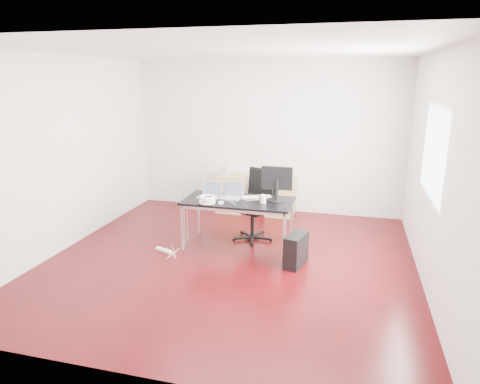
% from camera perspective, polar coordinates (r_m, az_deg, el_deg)
% --- Properties ---
extents(room_shell, '(5.00, 5.00, 5.00)m').
position_cam_1_polar(room_shell, '(5.62, -1.06, 4.01)').
color(room_shell, '#360608').
rests_on(room_shell, ground).
extents(desk, '(1.60, 0.80, 0.73)m').
position_cam_1_polar(desk, '(6.31, -0.22, -1.52)').
color(desk, black).
rests_on(desk, ground).
extents(office_chair, '(0.63, 0.64, 1.08)m').
position_cam_1_polar(office_chair, '(6.67, 2.14, -1.25)').
color(office_chair, black).
rests_on(office_chair, ground).
extents(filing_cabinet_left, '(0.50, 0.50, 0.70)m').
position_cam_1_polar(filing_cabinet_left, '(8.12, -1.18, -0.12)').
color(filing_cabinet_left, '#A58752').
rests_on(filing_cabinet_left, ground).
extents(filing_cabinet_right, '(0.50, 0.50, 0.70)m').
position_cam_1_polar(filing_cabinet_right, '(7.92, 5.43, -0.58)').
color(filing_cabinet_right, '#A58752').
rests_on(filing_cabinet_right, ground).
extents(pc_tower, '(0.30, 0.49, 0.44)m').
position_cam_1_polar(pc_tower, '(5.89, 7.48, -7.65)').
color(pc_tower, black).
rests_on(pc_tower, ground).
extents(wastebasket, '(0.29, 0.29, 0.28)m').
position_cam_1_polar(wastebasket, '(8.01, 3.01, -1.91)').
color(wastebasket, black).
rests_on(wastebasket, ground).
extents(power_strip, '(0.30, 0.17, 0.04)m').
position_cam_1_polar(power_strip, '(6.44, -10.14, -7.65)').
color(power_strip, white).
rests_on(power_strip, ground).
extents(laptop_left, '(0.37, 0.30, 0.23)m').
position_cam_1_polar(laptop_left, '(6.44, -3.98, -0.21)').
color(laptop_left, silver).
rests_on(laptop_left, desk).
extents(laptop_right, '(0.35, 0.29, 0.23)m').
position_cam_1_polar(laptop_right, '(6.38, -1.14, -0.32)').
color(laptop_right, silver).
rests_on(laptop_right, desk).
extents(monitor, '(0.45, 0.26, 0.51)m').
position_cam_1_polar(monitor, '(6.20, 4.94, 1.34)').
color(monitor, black).
rests_on(monitor, desk).
extents(keyboard, '(0.46, 0.29, 0.02)m').
position_cam_1_polar(keyboard, '(6.41, 2.20, -0.69)').
color(keyboard, white).
rests_on(keyboard, desk).
extents(cup_white, '(0.09, 0.09, 0.12)m').
position_cam_1_polar(cup_white, '(6.14, 3.10, -0.92)').
color(cup_white, white).
rests_on(cup_white, desk).
extents(cup_brown, '(0.08, 0.08, 0.10)m').
position_cam_1_polar(cup_brown, '(6.19, 2.90, -0.89)').
color(cup_brown, brown).
rests_on(cup_brown, desk).
extents(cable_coil, '(0.24, 0.24, 0.11)m').
position_cam_1_polar(cable_coil, '(6.13, -4.40, -1.05)').
color(cable_coil, white).
rests_on(cable_coil, desk).
extents(power_adapter, '(0.09, 0.09, 0.03)m').
position_cam_1_polar(power_adapter, '(6.11, -2.56, -1.44)').
color(power_adapter, white).
rests_on(power_adapter, desk).
extents(speaker, '(0.10, 0.09, 0.18)m').
position_cam_1_polar(speaker, '(7.97, -2.02, 2.84)').
color(speaker, '#9E9E9E').
rests_on(speaker, filing_cabinet_left).
extents(navy_garment, '(0.31, 0.26, 0.09)m').
position_cam_1_polar(navy_garment, '(7.75, 5.58, 2.08)').
color(navy_garment, black).
rests_on(navy_garment, filing_cabinet_right).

